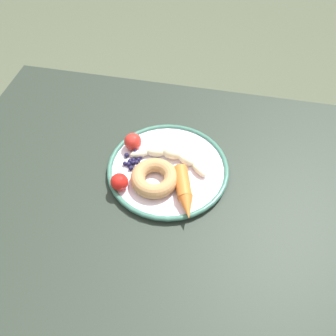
% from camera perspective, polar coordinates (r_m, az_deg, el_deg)
% --- Properties ---
extents(ground_plane, '(6.00, 6.00, 0.00)m').
position_cam_1_polar(ground_plane, '(1.49, -1.26, -19.92)').
color(ground_plane, '#4F5742').
extents(dining_table, '(1.03, 0.75, 0.75)m').
position_cam_1_polar(dining_table, '(0.90, -1.97, -6.69)').
color(dining_table, '#252F26').
rests_on(dining_table, ground_plane).
extents(plate, '(0.29, 0.29, 0.02)m').
position_cam_1_polar(plate, '(0.84, -0.00, -0.12)').
color(plate, white).
rests_on(plate, dining_table).
extents(banana, '(0.20, 0.07, 0.03)m').
position_cam_1_polar(banana, '(0.84, 0.48, 1.90)').
color(banana, beige).
rests_on(banana, plate).
extents(carrot_orange, '(0.07, 0.14, 0.03)m').
position_cam_1_polar(carrot_orange, '(0.77, 2.71, -3.83)').
color(carrot_orange, orange).
rests_on(carrot_orange, plate).
extents(donut, '(0.15, 0.15, 0.03)m').
position_cam_1_polar(donut, '(0.79, -2.62, -1.80)').
color(donut, tan).
rests_on(donut, plate).
extents(blueberry_pile, '(0.05, 0.06, 0.02)m').
position_cam_1_polar(blueberry_pile, '(0.85, -5.79, 1.29)').
color(blueberry_pile, '#191638').
rests_on(blueberry_pile, plate).
extents(tomato_near, '(0.04, 0.04, 0.04)m').
position_cam_1_polar(tomato_near, '(0.87, -5.75, 4.30)').
color(tomato_near, red).
rests_on(tomato_near, plate).
extents(tomato_mid, '(0.04, 0.04, 0.04)m').
position_cam_1_polar(tomato_mid, '(0.79, -7.95, -2.27)').
color(tomato_mid, red).
rests_on(tomato_mid, plate).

